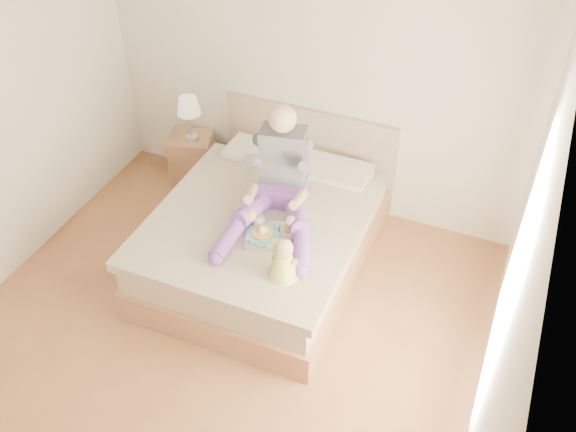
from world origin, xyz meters
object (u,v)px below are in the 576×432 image
at_px(bed, 267,231).
at_px(nightstand, 193,158).
at_px(tray, 274,234).
at_px(baby, 284,261).
at_px(adult, 278,183).

height_order(bed, nightstand, bed).
relative_size(tray, baby, 1.52).
bearing_deg(bed, tray, -56.75).
distance_m(bed, adult, 0.58).
distance_m(tray, baby, 0.46).
bearing_deg(adult, baby, -74.81).
bearing_deg(baby, nightstand, 130.40).
bearing_deg(tray, adult, 89.46).
bearing_deg(tray, bed, 105.16).
distance_m(nightstand, baby, 2.29).
distance_m(adult, tray, 0.42).
bearing_deg(tray, nightstand, 123.47).
relative_size(adult, baby, 3.32).
height_order(adult, tray, adult).
distance_m(adult, baby, 0.79).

